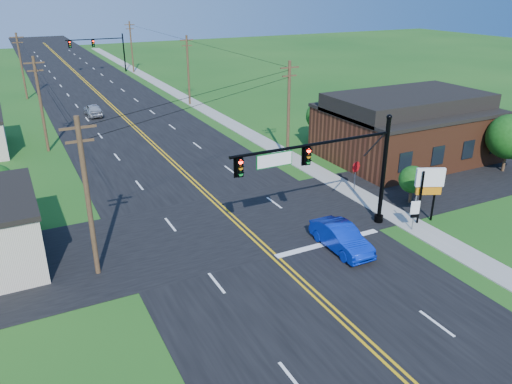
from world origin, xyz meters
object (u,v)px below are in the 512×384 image
signal_mast_main (328,166)px  stop_sign (356,170)px  signal_mast_far (99,47)px  blue_car (341,238)px  route_sign (415,211)px

signal_mast_main → stop_sign: size_ratio=4.49×
signal_mast_main → stop_sign: (6.29, 5.09, -2.94)m
signal_mast_far → blue_car: (-0.23, -73.97, -3.76)m
signal_mast_far → route_sign: bearing=-85.8°
blue_car → stop_sign: bearing=48.5°
signal_mast_main → signal_mast_far: (0.10, 72.00, -0.20)m
signal_mast_far → stop_sign: signal_mast_far is taller
signal_mast_main → blue_car: 4.43m
blue_car → route_sign: 5.76m
signal_mast_main → signal_mast_far: 72.00m
signal_mast_far → blue_car: 74.07m
route_sign → stop_sign: size_ratio=0.98×
signal_mast_main → stop_sign: 8.60m
route_sign → stop_sign: stop_sign is taller
signal_mast_main → blue_car: bearing=-93.6°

